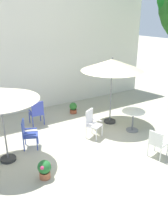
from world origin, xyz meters
The scene contains 10 objects.
ground_plane centered at (0.00, 0.00, 0.00)m, with size 60.00×60.00×0.00m, color #B0AA94.
villa_facade centered at (0.00, 3.88, 2.73)m, with size 10.48×0.30×5.46m, color silver.
patio_umbrella_1 centered at (1.42, 0.96, 2.18)m, with size 2.21×2.21×2.46m.
cafe_table_0 centered at (1.68, -0.02, 0.52)m, with size 0.79×0.79×0.74m.
patio_chair_0 centered at (1.08, -1.67, 0.49)m, with size 0.52×0.52×0.84m.
patio_chair_1 centered at (0.20, 0.34, 0.54)m, with size 0.59×0.58×0.96m.
patio_chair_2 centered at (-1.00, 2.18, 0.52)m, with size 0.48×0.44×0.93m.
patio_chair_3 centered at (-1.86, 0.77, 0.52)m, with size 0.57×0.58×0.91m.
potted_plant_3 centered at (-2.03, -0.89, 0.27)m, with size 0.35×0.34×0.50m.
potted_plant_4 centered at (0.68, 2.48, 0.23)m, with size 0.31×0.31×0.46m.
Camera 1 is at (-3.85, -5.71, 3.86)m, focal length 38.93 mm.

